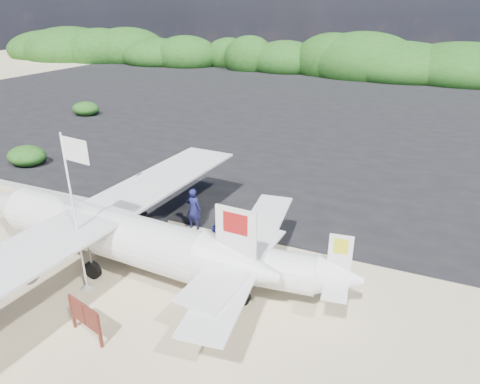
{
  "coord_description": "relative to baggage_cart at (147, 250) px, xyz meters",
  "views": [
    {
      "loc": [
        8.85,
        -10.23,
        9.47
      ],
      "look_at": [
        2.11,
        5.17,
        2.07
      ],
      "focal_mm": 32.0,
      "sensor_mm": 36.0,
      "label": 1
    }
  ],
  "objects": [
    {
      "name": "ground",
      "position": [
        0.91,
        -2.34,
        0.0
      ],
      "size": [
        160.0,
        160.0,
        0.0
      ],
      "primitive_type": "plane",
      "color": "beige"
    },
    {
      "name": "signboard",
      "position": [
        1.3,
        -5.0,
        0.0
      ],
      "size": [
        1.58,
        0.54,
        1.31
      ],
      "primitive_type": null,
      "rotation": [
        0.0,
        0.0,
        -0.25
      ],
      "color": "maroon",
      "rests_on": "ground"
    },
    {
      "name": "asphalt_apron",
      "position": [
        0.91,
        27.66,
        0.0
      ],
      "size": [
        90.0,
        50.0,
        0.04
      ],
      "primitive_type": null,
      "color": "#B2B2B2",
      "rests_on": "ground"
    },
    {
      "name": "crew_b",
      "position": [
        2.81,
        1.14,
        0.83
      ],
      "size": [
        0.97,
        0.86,
        1.66
      ],
      "primitive_type": "imported",
      "rotation": [
        0.0,
        0.0,
        2.79
      ],
      "color": "#121446",
      "rests_on": "ground"
    },
    {
      "name": "vegetation_band",
      "position": [
        0.91,
        52.66,
        0.0
      ],
      "size": [
        124.0,
        8.0,
        4.4
      ],
      "primitive_type": null,
      "color": "#B2B2B2",
      "rests_on": "ground"
    },
    {
      "name": "flagpole",
      "position": [
        -0.48,
        -3.06,
        0.0
      ],
      "size": [
        1.23,
        0.64,
        5.84
      ],
      "primitive_type": null,
      "rotation": [
        0.0,
        0.0,
        -0.14
      ],
      "color": "white",
      "rests_on": "ground"
    },
    {
      "name": "crew_a",
      "position": [
        0.87,
        2.49,
        0.99
      ],
      "size": [
        0.73,
        0.49,
        1.97
      ],
      "primitive_type": "imported",
      "rotation": [
        0.0,
        0.0,
        3.11
      ],
      "color": "#121446",
      "rests_on": "ground"
    },
    {
      "name": "aircraft_small",
      "position": [
        -8.52,
        33.33,
        0.0
      ],
      "size": [
        8.45,
        8.45,
        2.74
      ],
      "primitive_type": null,
      "rotation": [
        0.0,
        0.0,
        3.26
      ],
      "color": "#B2B2B2",
      "rests_on": "ground"
    },
    {
      "name": "aircraft_large",
      "position": [
        12.31,
        25.28,
        0.0
      ],
      "size": [
        17.0,
        17.0,
        4.83
      ],
      "primitive_type": null,
      "rotation": [
        0.0,
        0.0,
        3.08
      ],
      "color": "#B2B2B2",
      "rests_on": "ground"
    },
    {
      "name": "baggage_cart",
      "position": [
        0.0,
        0.0,
        0.0
      ],
      "size": [
        3.15,
        2.33,
        1.41
      ],
      "primitive_type": null,
      "rotation": [
        0.0,
        0.0,
        -0.28
      ],
      "color": "#0C25B9",
      "rests_on": "ground"
    }
  ]
}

